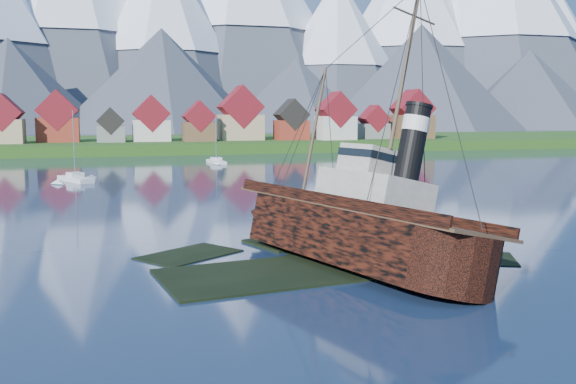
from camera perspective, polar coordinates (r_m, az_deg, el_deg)
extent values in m
plane|color=#172742|center=(50.40, 2.35, -6.45)|extent=(1400.00, 1400.00, 0.00)
cube|color=black|center=(47.77, -0.35, -7.60)|extent=(19.08, 11.42, 1.00)
cube|color=black|center=(56.19, 6.92, -5.47)|extent=(15.15, 9.76, 1.00)
cube|color=black|center=(59.42, 1.48, -4.63)|extent=(11.45, 9.06, 1.00)
cube|color=black|center=(54.49, 14.83, -6.10)|extent=(10.27, 8.34, 1.00)
cube|color=black|center=(54.31, -8.78, -5.97)|extent=(9.42, 8.68, 1.00)
cube|color=black|center=(61.01, 14.40, -4.61)|extent=(6.00, 4.00, 1.00)
cube|color=#294F16|center=(217.40, -11.77, 3.85)|extent=(600.00, 80.00, 3.20)
cube|color=#3F3D38|center=(179.58, -10.89, 3.21)|extent=(600.00, 2.50, 2.00)
cube|color=tan|center=(198.56, -23.91, 4.95)|extent=(10.50, 9.00, 6.80)
cube|color=maroon|center=(198.48, -23.98, 6.47)|extent=(10.69, 9.18, 10.69)
cube|color=maroon|center=(203.07, -19.75, 5.23)|extent=(12.00, 8.50, 7.20)
cube|color=maroon|center=(203.00, -19.82, 6.85)|extent=(12.22, 8.67, 12.22)
cube|color=slate|center=(197.65, -15.47, 5.00)|extent=(8.00, 7.00, 4.80)
cube|color=black|center=(197.56, -15.51, 6.11)|extent=(8.15, 7.14, 8.15)
cube|color=beige|center=(201.06, -12.05, 5.36)|extent=(11.00, 9.50, 6.40)
cube|color=maroon|center=(200.98, -12.09, 6.83)|extent=(11.20, 9.69, 11.20)
cube|color=brown|center=(198.52, -7.92, 5.34)|extent=(9.50, 8.00, 5.80)
cube|color=maroon|center=(198.43, -7.95, 6.67)|extent=(9.67, 8.16, 9.67)
cube|color=tan|center=(205.78, -4.24, 5.75)|extent=(13.50, 10.00, 8.00)
cube|color=maroon|center=(205.73, -4.26, 7.55)|extent=(13.75, 10.20, 13.75)
cube|color=maroon|center=(206.72, 0.30, 5.53)|extent=(10.00, 8.50, 6.20)
cube|color=black|center=(206.65, 0.30, 6.89)|extent=(10.18, 8.67, 10.18)
cube|color=beige|center=(208.20, 4.25, 5.70)|extent=(11.50, 9.00, 7.50)
cube|color=maroon|center=(208.14, 4.27, 7.30)|extent=(11.71, 9.18, 11.71)
cube|color=slate|center=(217.50, 7.62, 5.39)|extent=(9.00, 7.50, 5.00)
cube|color=maroon|center=(217.41, 7.64, 6.47)|extent=(9.16, 7.65, 9.16)
cube|color=brown|center=(221.15, 10.94, 5.71)|extent=(12.50, 10.00, 7.80)
cube|color=maroon|center=(221.10, 10.98, 7.31)|extent=(12.73, 10.20, 12.73)
cone|color=#2D333D|center=(547.43, -18.87, 14.74)|extent=(210.00, 210.00, 180.00)
cone|color=#2D333D|center=(521.83, -11.02, 13.44)|extent=(170.00, 170.00, 145.00)
cone|color=#2D333D|center=(579.70, -4.31, 15.65)|extent=(240.00, 240.00, 200.00)
cone|color=#2D333D|center=(541.56, 4.38, 12.25)|extent=(150.00, 150.00, 125.00)
cone|color=white|center=(544.38, 4.40, 14.87)|extent=(93.00, 93.00, 75.00)
cone|color=#2D333D|center=(602.77, 10.75, 13.78)|extent=(200.00, 200.00, 170.00)
cone|color=#2D333D|center=(630.74, 18.12, 14.17)|extent=(230.00, 230.00, 190.00)
cone|color=#2D333D|center=(693.35, 21.57, 11.90)|extent=(180.00, 180.00, 155.00)
cone|color=white|center=(696.88, 21.69, 14.43)|extent=(111.60, 111.60, 93.00)
cone|color=#2D333D|center=(424.35, -23.47, 8.58)|extent=(120.00, 120.00, 58.00)
cone|color=#2D333D|center=(417.48, -11.09, 9.62)|extent=(136.00, 136.00, 66.00)
cone|color=#2D333D|center=(437.99, 0.84, 8.58)|extent=(110.00, 110.00, 50.00)
cone|color=#2D333D|center=(469.49, 11.69, 9.86)|extent=(150.00, 150.00, 75.00)
cone|color=#2D333D|center=(517.50, 20.60, 8.46)|extent=(124.00, 124.00, 60.00)
cube|color=black|center=(50.09, 5.38, -4.02)|extent=(6.74, 19.42, 4.04)
cone|color=black|center=(61.82, 1.16, -1.86)|extent=(6.74, 6.74, 6.74)
cylinder|color=black|center=(41.40, 10.26, -6.47)|extent=(6.74, 6.74, 4.04)
cube|color=#4C3826|center=(49.73, 5.41, -1.62)|extent=(6.61, 25.62, 0.24)
cube|color=black|center=(48.60, 1.85, -1.28)|extent=(0.19, 24.81, 0.87)
cube|color=black|center=(50.92, 8.81, -0.98)|extent=(0.19, 24.81, 0.87)
cube|color=#ADA89E|center=(48.20, 6.05, -0.17)|extent=(5.01, 8.19, 2.89)
cube|color=#ADA89E|center=(48.84, 5.67, 2.88)|extent=(3.47, 3.85, 2.12)
cylinder|color=black|center=(44.92, 7.63, 4.58)|extent=(1.83, 1.83, 5.39)
cylinder|color=silver|center=(44.88, 7.66, 6.30)|extent=(1.93, 1.93, 1.06)
cylinder|color=#473828|center=(56.43, 2.64, 5.43)|extent=(0.27, 0.27, 11.56)
cylinder|color=#473828|center=(47.07, 6.65, 11.63)|extent=(0.31, 0.31, 12.52)
cube|color=white|center=(115.95, -18.37, 0.96)|extent=(6.45, 10.00, 1.32)
cube|color=white|center=(115.85, -18.40, 1.47)|extent=(3.15, 3.43, 0.77)
cylinder|color=gray|center=(115.48, -18.50, 4.10)|extent=(0.15, 0.15, 11.43)
cube|color=white|center=(150.29, -6.39, 2.60)|extent=(3.31, 9.98, 1.18)
cube|color=white|center=(150.22, -6.40, 2.95)|extent=(2.39, 2.93, 0.69)
cylinder|color=gray|center=(149.95, -6.42, 4.76)|extent=(0.14, 0.14, 10.19)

